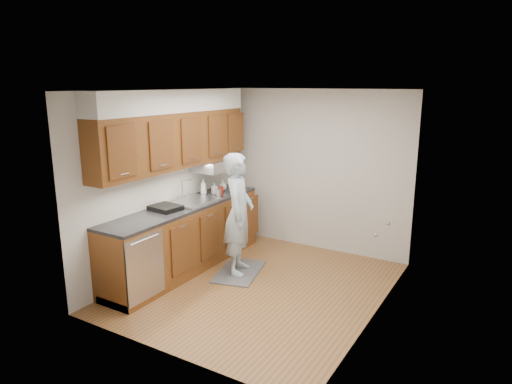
% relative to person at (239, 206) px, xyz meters
% --- Properties ---
extents(floor, '(3.50, 3.50, 0.00)m').
position_rel_person_xyz_m(floor, '(0.48, -0.26, -0.96)').
color(floor, brown).
rests_on(floor, ground).
extents(ceiling, '(3.50, 3.50, 0.00)m').
position_rel_person_xyz_m(ceiling, '(0.48, -0.26, 1.54)').
color(ceiling, white).
rests_on(ceiling, wall_left).
extents(wall_left, '(0.02, 3.50, 2.50)m').
position_rel_person_xyz_m(wall_left, '(-1.02, -0.26, 0.29)').
color(wall_left, beige).
rests_on(wall_left, floor).
extents(wall_right, '(0.02, 3.50, 2.50)m').
position_rel_person_xyz_m(wall_right, '(1.98, -0.26, 0.29)').
color(wall_right, beige).
rests_on(wall_right, floor).
extents(wall_back, '(3.00, 0.02, 2.50)m').
position_rel_person_xyz_m(wall_back, '(0.48, 1.49, 0.29)').
color(wall_back, beige).
rests_on(wall_back, floor).
extents(counter, '(0.64, 2.80, 1.30)m').
position_rel_person_xyz_m(counter, '(-0.72, -0.26, -0.47)').
color(counter, brown).
rests_on(counter, floor).
extents(upper_cabinets, '(0.47, 2.80, 1.21)m').
position_rel_person_xyz_m(upper_cabinets, '(-0.85, -0.22, 0.99)').
color(upper_cabinets, brown).
rests_on(upper_cabinets, wall_left).
extents(closet_door, '(0.02, 1.22, 2.05)m').
position_rel_person_xyz_m(closet_door, '(1.97, 0.04, 0.06)').
color(closet_door, silver).
rests_on(closet_door, wall_right).
extents(floor_mat, '(0.75, 1.02, 0.02)m').
position_rel_person_xyz_m(floor_mat, '(0.00, 0.00, -0.96)').
color(floor_mat, '#5C5C5F').
rests_on(floor_mat, floor).
extents(person, '(0.67, 0.79, 1.89)m').
position_rel_person_xyz_m(person, '(0.00, 0.00, 0.00)').
color(person, '#A5BCC9').
rests_on(person, floor_mat).
extents(soap_bottle_a, '(0.11, 0.11, 0.24)m').
position_rel_person_xyz_m(soap_bottle_a, '(-0.86, 0.36, 0.10)').
color(soap_bottle_a, white).
rests_on(soap_bottle_a, counter).
extents(soap_bottle_b, '(0.11, 0.11, 0.17)m').
position_rel_person_xyz_m(soap_bottle_b, '(-0.75, 0.49, 0.06)').
color(soap_bottle_b, white).
rests_on(soap_bottle_b, counter).
extents(soap_bottle_c, '(0.17, 0.17, 0.16)m').
position_rel_person_xyz_m(soap_bottle_c, '(-0.78, 0.74, 0.06)').
color(soap_bottle_c, white).
rests_on(soap_bottle_c, counter).
extents(soda_can, '(0.09, 0.09, 0.14)m').
position_rel_person_xyz_m(soda_can, '(-0.62, 0.47, 0.04)').
color(soda_can, '#B02C1E').
rests_on(soda_can, counter).
extents(steel_can, '(0.07, 0.07, 0.12)m').
position_rel_person_xyz_m(steel_can, '(-0.57, 0.34, 0.04)').
color(steel_can, '#A5A5AA').
rests_on(steel_can, counter).
extents(dish_rack, '(0.42, 0.37, 0.06)m').
position_rel_person_xyz_m(dish_rack, '(-0.77, -0.59, 0.01)').
color(dish_rack, black).
rests_on(dish_rack, counter).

